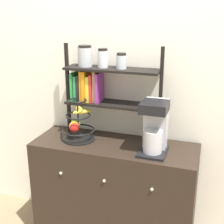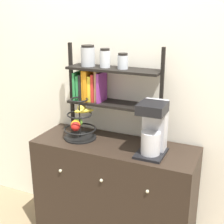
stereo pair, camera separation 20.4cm
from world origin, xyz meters
name	(u,v)px [view 1 (the left image)]	position (x,y,z in m)	size (l,w,h in m)	color
wall_back	(125,77)	(0.00, 0.49, 1.30)	(7.00, 0.05, 2.60)	silver
sideboard	(114,193)	(0.00, 0.22, 0.42)	(1.24, 0.46, 0.84)	black
coffee_maker	(155,127)	(0.30, 0.19, 1.03)	(0.19, 0.24, 0.37)	black
fruit_stand	(78,124)	(-0.30, 0.22, 0.97)	(0.25, 0.25, 0.38)	black
shelf_hutch	(99,81)	(-0.17, 0.35, 1.29)	(0.76, 0.20, 0.72)	black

